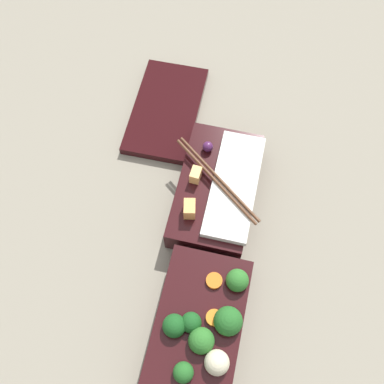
% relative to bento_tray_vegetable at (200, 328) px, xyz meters
% --- Properties ---
extents(ground_plane, '(3.00, 3.00, 0.00)m').
position_rel_bento_tray_vegetable_xyz_m(ground_plane, '(0.10, -0.01, -0.03)').
color(ground_plane, gray).
extents(bento_tray_vegetable, '(0.22, 0.12, 0.08)m').
position_rel_bento_tray_vegetable_xyz_m(bento_tray_vegetable, '(0.00, 0.00, 0.00)').
color(bento_tray_vegetable, black).
rests_on(bento_tray_vegetable, ground_plane).
extents(bento_tray_rice, '(0.22, 0.16, 0.08)m').
position_rel_bento_tray_vegetable_xyz_m(bento_tray_rice, '(0.23, 0.02, -0.00)').
color(bento_tray_rice, black).
rests_on(bento_tray_rice, ground_plane).
extents(bento_lid, '(0.22, 0.12, 0.02)m').
position_rel_bento_tray_vegetable_xyz_m(bento_lid, '(0.38, 0.15, -0.02)').
color(bento_lid, black).
rests_on(bento_lid, ground_plane).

